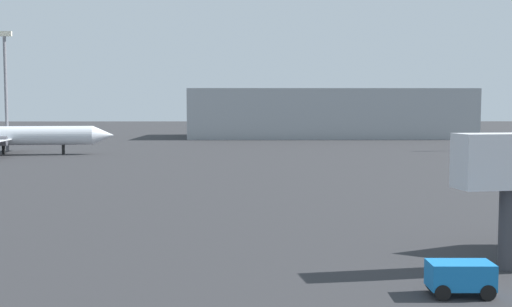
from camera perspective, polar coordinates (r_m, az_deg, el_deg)
name	(u,v)px	position (r m, az deg, el deg)	size (l,w,h in m)	color
airplane_far_left	(7,136)	(99.32, -21.94, 1.52)	(30.83, 20.43, 8.71)	silver
baggage_cart	(460,276)	(25.16, 18.28, -10.67)	(2.42, 1.41, 1.30)	#1972BF
light_mast_left	(6,84)	(108.80, -22.05, 5.98)	(2.40, 0.50, 19.34)	slate
terminal_building	(326,113)	(149.57, 6.49, 3.69)	(64.21, 27.45, 11.24)	#999EA3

